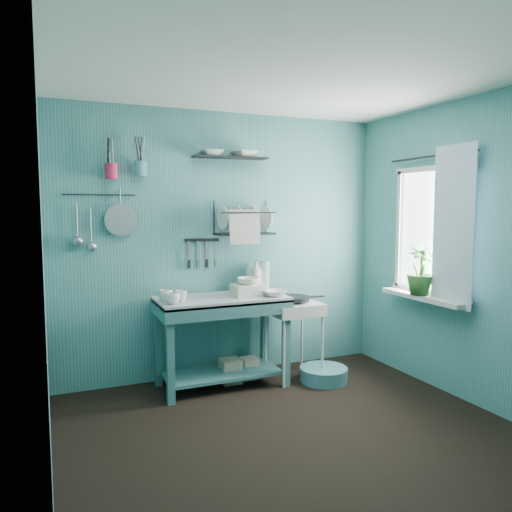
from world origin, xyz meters
name	(u,v)px	position (x,y,z in m)	size (l,w,h in m)	color
floor	(297,436)	(0.00, 0.00, 0.00)	(3.20, 3.20, 0.00)	black
ceiling	(300,72)	(0.00, 0.00, 2.50)	(3.20, 3.20, 0.00)	silver
wall_back	(225,245)	(0.00, 1.50, 1.25)	(3.20, 3.20, 0.00)	#3A7576
wall_front	(471,296)	(0.00, -1.50, 1.25)	(3.20, 3.20, 0.00)	#3A7576
wall_left	(44,272)	(-1.60, 0.00, 1.25)	(3.00, 3.00, 0.00)	#3A7576
wall_right	(473,252)	(1.60, 0.00, 1.25)	(3.00, 3.00, 0.00)	#3A7576
work_counter	(222,342)	(-0.16, 1.15, 0.41)	(1.15, 0.58, 0.81)	#2F6063
mug_left	(173,298)	(-0.64, 0.99, 0.86)	(0.12, 0.12, 0.10)	silver
mug_mid	(181,296)	(-0.54, 1.09, 0.86)	(0.10, 0.10, 0.09)	silver
mug_right	(166,295)	(-0.66, 1.15, 0.86)	(0.12, 0.12, 0.10)	silver
wash_tub	(248,290)	(0.09, 1.13, 0.86)	(0.28, 0.22, 0.10)	beige
tub_bowl	(248,281)	(0.09, 1.13, 0.95)	(0.20, 0.20, 0.06)	silver
soap_bottle	(256,275)	(0.26, 1.35, 0.96)	(0.12, 0.12, 0.30)	beige
water_bottle	(265,275)	(0.36, 1.37, 0.95)	(0.09, 0.09, 0.28)	#AEBDC2
counter_bowl	(274,293)	(0.29, 1.00, 0.84)	(0.22, 0.22, 0.05)	silver
hotplate_stand	(293,340)	(0.53, 1.08, 0.36)	(0.45, 0.45, 0.73)	beige
frying_pan	(294,298)	(0.53, 1.08, 0.76)	(0.30, 0.30, 0.04)	black
knife_strip	(202,240)	(-0.24, 1.47, 1.31)	(0.32, 0.02, 0.03)	black
dish_rack	(245,218)	(0.16, 1.37, 1.51)	(0.55, 0.24, 0.32)	black
upper_shelf	(230,158)	(0.03, 1.40, 2.07)	(0.70, 0.18, 0.01)	black
shelf_bowl_left	(212,163)	(-0.15, 1.40, 2.01)	(0.21, 0.21, 0.05)	silver
shelf_bowl_right	(245,157)	(0.17, 1.40, 2.08)	(0.24, 0.24, 0.06)	silver
utensil_cup_magenta	(111,171)	(-1.04, 1.42, 1.91)	(0.11, 0.11, 0.13)	#B9223F
utensil_cup_teal	(140,169)	(-0.80, 1.42, 1.94)	(0.11, 0.11, 0.13)	teal
colander	(121,220)	(-0.97, 1.45, 1.50)	(0.28, 0.28, 0.03)	gray
ladle_outer	(77,221)	(-1.33, 1.46, 1.50)	(0.01, 0.01, 0.30)	gray
ladle_inner	(91,226)	(-1.22, 1.46, 1.45)	(0.01, 0.01, 0.30)	gray
hook_rail	(99,195)	(-1.14, 1.47, 1.72)	(0.01, 0.01, 0.60)	black
window_glass	(433,231)	(1.59, 0.45, 1.40)	(1.10, 1.10, 0.00)	white
windowsill	(423,297)	(1.50, 0.45, 0.81)	(0.16, 0.95, 0.04)	beige
curtain	(453,227)	(1.52, 0.15, 1.45)	(1.35, 1.35, 0.00)	white
curtain_rod	(431,157)	(1.54, 0.45, 2.05)	(0.02, 0.02, 1.05)	black
potted_plant	(421,270)	(1.49, 0.47, 1.05)	(0.25, 0.25, 0.44)	#2B5A24
storage_tin_large	(230,371)	(-0.06, 1.20, 0.11)	(0.18, 0.18, 0.22)	gray
storage_tin_small	(249,368)	(0.14, 1.23, 0.10)	(0.15, 0.15, 0.20)	gray
floor_basin	(324,374)	(0.75, 0.89, 0.07)	(0.44, 0.44, 0.13)	#40747E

